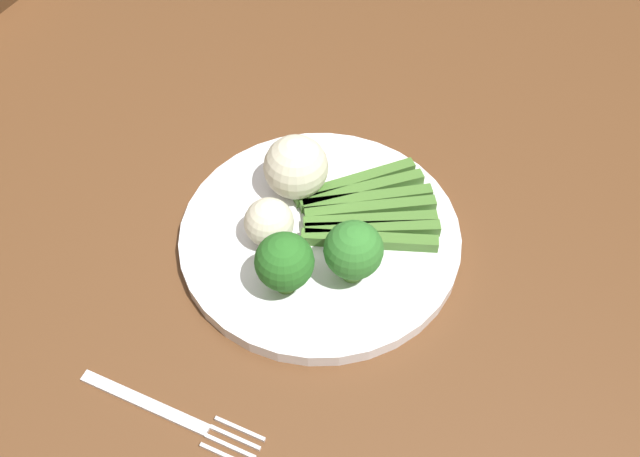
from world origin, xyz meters
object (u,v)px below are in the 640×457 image
at_px(plate, 320,237).
at_px(cauliflower_edge, 296,167).
at_px(dining_table, 285,265).
at_px(broccoli_front, 353,251).
at_px(fork, 171,415).
at_px(broccoli_front_left, 284,262).
at_px(asparagus_bundle, 367,210).
at_px(cauliflower_right, 269,222).

xyz_separation_m(plate, cauliflower_edge, (-0.04, -0.05, 0.04)).
height_order(dining_table, broccoli_front, broccoli_front).
distance_m(plate, fork, 0.22).
height_order(plate, fork, plate).
bearing_deg(plate, broccoli_front, 57.12).
distance_m(dining_table, broccoli_front_left, 0.20).
xyz_separation_m(asparagus_bundle, fork, (0.25, -0.06, -0.02)).
xyz_separation_m(dining_table, broccoli_front_left, (0.10, 0.06, 0.17)).
bearing_deg(cauliflower_edge, cauliflower_right, 5.82).
relative_size(asparagus_bundle, cauliflower_edge, 2.39).
xyz_separation_m(broccoli_front, cauliflower_right, (-0.00, -0.09, -0.01)).
distance_m(asparagus_bundle, cauliflower_right, 0.10).
height_order(cauliflower_edge, cauliflower_right, cauliflower_edge).
bearing_deg(cauliflower_edge, plate, 49.95).
xyz_separation_m(plate, broccoli_front_left, (0.07, 0.00, 0.04)).
height_order(broccoli_front, broccoli_front_left, same).
xyz_separation_m(broccoli_front, fork, (0.18, -0.08, -0.05)).
distance_m(dining_table, broccoli_front, 0.21).
bearing_deg(asparagus_bundle, plate, -160.99).
bearing_deg(cauliflower_edge, broccoli_front, 53.49).
relative_size(dining_table, plate, 4.31).
height_order(asparagus_bundle, fork, asparagus_bundle).
distance_m(dining_table, fork, 0.27).
height_order(broccoli_front, fork, broccoli_front).
bearing_deg(fork, cauliflower_edge, 91.33).
relative_size(plate, cauliflower_edge, 4.25).
distance_m(dining_table, cauliflower_edge, 0.16).
relative_size(cauliflower_edge, fork, 0.38).
bearing_deg(broccoli_front, broccoli_front_left, -51.74).
bearing_deg(cauliflower_right, fork, 3.45).
bearing_deg(plate, fork, -7.33).
bearing_deg(cauliflower_right, plate, 125.48).
relative_size(plate, broccoli_front_left, 4.20).
distance_m(broccoli_front_left, fork, 0.16).
height_order(dining_table, cauliflower_right, cauliflower_right).
xyz_separation_m(dining_table, plate, (0.03, 0.06, 0.12)).
relative_size(cauliflower_right, fork, 0.28).
bearing_deg(broccoli_front, asparagus_bundle, -165.81).
height_order(broccoli_front_left, fork, broccoli_front_left).
bearing_deg(dining_table, broccoli_front_left, 31.41).
bearing_deg(fork, broccoli_front, 64.63).
height_order(dining_table, plate, plate).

